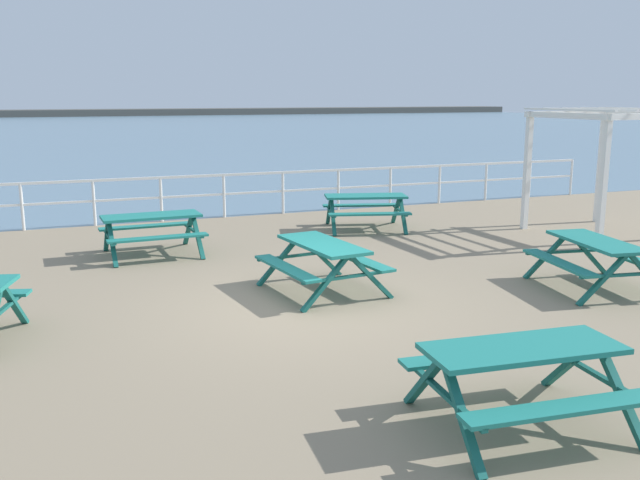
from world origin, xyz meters
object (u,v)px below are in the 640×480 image
object	(u,v)px
picnic_table_corner	(596,252)
lattice_pergola	(605,142)
picnic_table_far_right	(522,366)
picnic_table_near_left	(152,225)
picnic_table_mid_centre	(323,255)
picnic_table_near_right	(366,204)

from	to	relation	value
picnic_table_corner	lattice_pergola	bearing A→B (deg)	-34.16
picnic_table_far_right	lattice_pergola	distance (m)	10.11
picnic_table_near_left	picnic_table_mid_centre	size ratio (longest dim) A/B	0.94
picnic_table_near_right	lattice_pergola	xyz separation A→B (m)	(4.51, -2.34, 1.41)
picnic_table_mid_centre	lattice_pergola	size ratio (longest dim) A/B	0.72
picnic_table_near_right	picnic_table_near_left	bearing A→B (deg)	-153.49
picnic_table_near_left	picnic_table_far_right	distance (m)	8.57
picnic_table_near_right	lattice_pergola	world-z (taller)	lattice_pergola
picnic_table_far_right	lattice_pergola	size ratio (longest dim) A/B	0.72
picnic_table_near_right	picnic_table_corner	distance (m)	5.91
picnic_table_near_left	lattice_pergola	bearing A→B (deg)	-10.66
picnic_table_near_left	picnic_table_near_right	xyz separation A→B (m)	(4.86, 0.87, 0.00)
picnic_table_near_left	picnic_table_mid_centre	distance (m)	4.07
picnic_table_near_right	picnic_table_far_right	distance (m)	9.59
lattice_pergola	picnic_table_mid_centre	bearing A→B (deg)	-166.98
picnic_table_mid_centre	lattice_pergola	bearing A→B (deg)	-80.77
picnic_table_far_right	picnic_table_corner	size ratio (longest dim) A/B	0.96
picnic_table_near_left	picnic_table_mid_centre	xyz separation A→B (m)	(2.05, -3.52, 0.00)
lattice_pergola	picnic_table_near_right	bearing A→B (deg)	150.01
lattice_pergola	picnic_table_corner	bearing A→B (deg)	-136.37
picnic_table_mid_centre	lattice_pergola	distance (m)	7.73
picnic_table_mid_centre	picnic_table_corner	world-z (taller)	same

